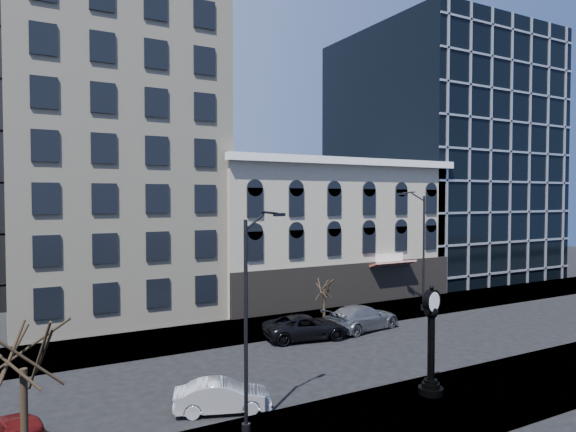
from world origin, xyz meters
TOP-DOWN VIEW (x-y plane):
  - ground at (0.00, 0.00)m, footprint 160.00×160.00m
  - sidewalk_far at (0.00, 8.00)m, footprint 160.00×6.00m
  - sidewalk_near at (0.00, -8.00)m, footprint 160.00×6.00m
  - cream_tower at (-6.11, 18.88)m, footprint 15.90×15.40m
  - victorian_row at (12.00, 15.89)m, footprint 22.60×11.19m
  - glass_office at (32.00, 20.91)m, footprint 20.00×20.15m
  - street_clock at (3.44, -6.90)m, footprint 1.14×1.14m
  - street_lamp_near at (-5.01, -6.16)m, footprint 2.16×0.97m
  - street_lamp_far at (15.13, 6.68)m, footprint 2.42×1.08m
  - bare_tree_near at (-13.15, -6.99)m, footprint 3.67×3.67m
  - bare_tree_far at (6.58, 6.86)m, footprint 2.23×2.23m
  - car_near_b at (-5.55, -3.83)m, footprint 4.35×2.73m
  - car_far_a at (3.44, 4.12)m, footprint 5.98×3.55m
  - car_far_b at (7.98, 4.22)m, footprint 6.26×3.41m

SIDE VIEW (x-z plane):
  - ground at x=0.00m, z-range 0.00..0.00m
  - sidewalk_far at x=0.00m, z-range 0.00..0.12m
  - sidewalk_near at x=0.00m, z-range 0.00..0.12m
  - car_near_b at x=-5.55m, z-range 0.00..1.35m
  - car_far_a at x=3.44m, z-range 0.00..1.56m
  - car_far_b at x=7.98m, z-range 0.00..1.72m
  - street_clock at x=3.44m, z-range -0.12..4.89m
  - bare_tree_far at x=6.58m, z-range 1.09..4.92m
  - bare_tree_near at x=-13.15m, z-range 1.73..8.04m
  - victorian_row at x=12.00m, z-range -0.25..12.25m
  - street_lamp_near at x=-5.01m, z-range 2.33..10.99m
  - street_lamp_far at x=15.13m, z-range 2.59..12.31m
  - glass_office at x=32.00m, z-range 0.00..28.00m
  - cream_tower at x=-6.11m, z-range -1.93..40.57m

